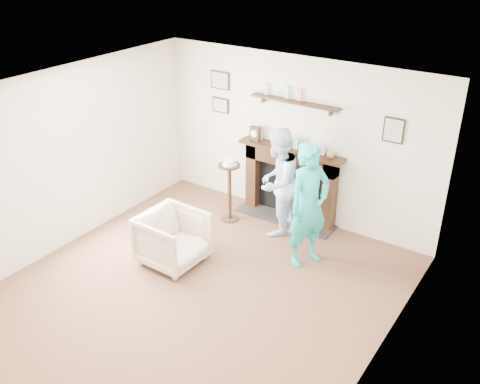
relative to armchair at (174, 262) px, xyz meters
The scene contains 6 objects.
ground 0.79m from the armchair, 31.96° to the right, with size 5.00×5.00×0.00m, color brown.
room_shell 1.78m from the armchair, 22.35° to the left, with size 4.54×5.02×2.52m.
armchair is the anchor object (origin of this frame).
man 1.65m from the armchair, 63.79° to the left, with size 0.78×0.61×1.61m, color silver.
woman 1.79m from the armchair, 34.85° to the left, with size 0.62×0.41×1.70m, color teal.
pedestal_table 1.53m from the armchair, 91.68° to the left, with size 0.33×0.33×1.06m.
Camera 1 is at (3.46, -4.13, 4.12)m, focal length 40.00 mm.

